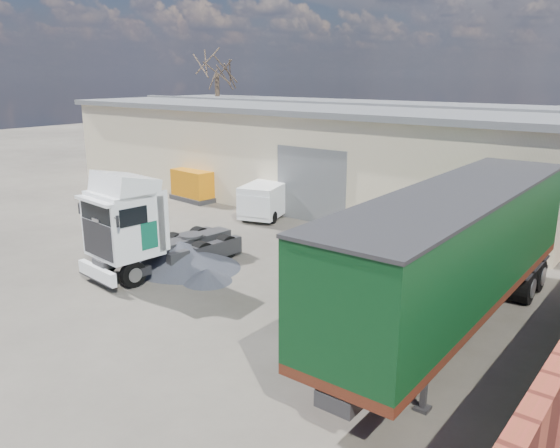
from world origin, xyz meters
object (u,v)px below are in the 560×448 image
Objects in this scene: panel_van at (268,199)px; tractor_unit at (142,230)px; bare_tree at (216,61)px; orange_skip at (196,187)px; box_trailer at (458,247)px.

tractor_unit is at bearing -96.59° from panel_van.
bare_tree is 3.26× the size of orange_skip.
box_trailer reaches higher than orange_skip.
box_trailer reaches higher than tractor_unit.
tractor_unit is 1.30× the size of panel_van.
orange_skip is at bearing 160.47° from panel_van.
box_trailer is at bearing -46.25° from panel_van.
bare_tree reaches higher than box_trailer.
panel_van is at bearing 106.01° from tractor_unit.
panel_van is (-1.70, 9.15, -0.71)m from tractor_unit.
panel_van is at bearing -37.31° from bare_tree.
tractor_unit reaches higher than panel_van.
bare_tree is 0.78× the size of box_trailer.
tractor_unit reaches higher than orange_skip.
panel_van is (13.69, -10.44, -7.02)m from bare_tree.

